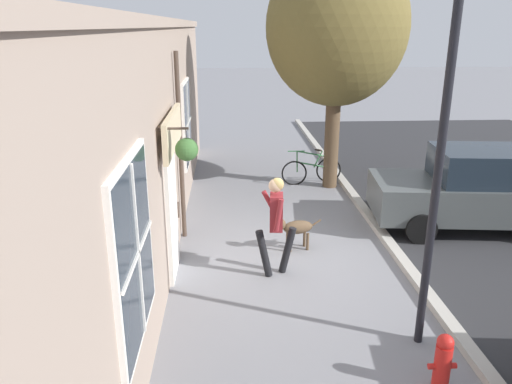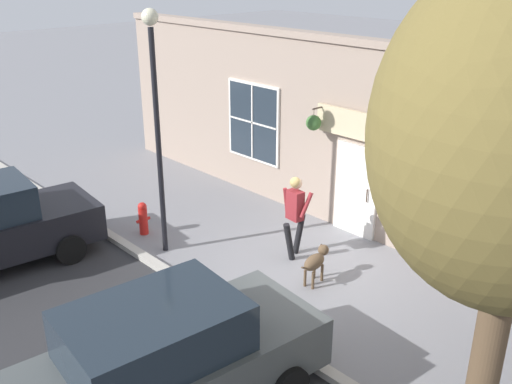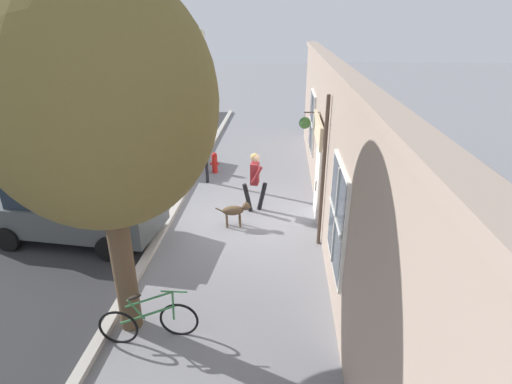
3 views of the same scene
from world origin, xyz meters
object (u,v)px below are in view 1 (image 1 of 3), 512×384
(dog_on_leash, at_px, (295,228))
(street_tree_by_curb, at_px, (337,31))
(parked_car_mid_block, at_px, (479,189))
(street_lamp, at_px, (446,108))
(leaning_bicycle, at_px, (311,170))
(fire_hydrant, at_px, (443,362))
(pedestrian_walking, at_px, (276,217))

(dog_on_leash, bearing_deg, street_tree_by_curb, 69.24)
(dog_on_leash, relative_size, parked_car_mid_block, 0.22)
(dog_on_leash, xyz_separation_m, street_lamp, (1.34, -3.08, 2.78))
(leaning_bicycle, height_order, parked_car_mid_block, parked_car_mid_block)
(street_tree_by_curb, xyz_separation_m, fire_hydrant, (-0.26, -8.00, -3.66))
(street_tree_by_curb, xyz_separation_m, street_lamp, (-0.15, -7.02, -0.81))
(parked_car_mid_block, height_order, street_lamp, street_lamp)
(street_tree_by_curb, bearing_deg, fire_hydrant, -91.83)
(street_lamp, bearing_deg, pedestrian_walking, 130.82)
(dog_on_leash, bearing_deg, leaning_bicycle, 76.44)
(leaning_bicycle, distance_m, street_lamp, 7.94)
(pedestrian_walking, relative_size, street_lamp, 0.36)
(fire_hydrant, bearing_deg, dog_on_leash, 106.90)
(fire_hydrant, bearing_deg, pedestrian_walking, 118.93)
(dog_on_leash, distance_m, street_lamp, 4.36)
(dog_on_leash, relative_size, leaning_bicycle, 0.58)
(leaning_bicycle, distance_m, fire_hydrant, 8.39)
(street_lamp, bearing_deg, dog_on_leash, 113.51)
(pedestrian_walking, height_order, fire_hydrant, pedestrian_walking)
(dog_on_leash, bearing_deg, street_lamp, -66.49)
(dog_on_leash, bearing_deg, pedestrian_walking, -114.96)
(dog_on_leash, bearing_deg, parked_car_mid_block, 12.32)
(dog_on_leash, height_order, street_lamp, street_lamp)
(street_tree_by_curb, xyz_separation_m, parked_car_mid_block, (2.57, -3.05, -3.17))
(pedestrian_walking, xyz_separation_m, leaning_bicycle, (1.50, 5.31, -0.70))
(pedestrian_walking, xyz_separation_m, street_tree_by_curb, (1.95, 4.93, 2.97))
(pedestrian_walking, height_order, dog_on_leash, pedestrian_walking)
(street_tree_by_curb, height_order, leaning_bicycle, street_tree_by_curb)
(pedestrian_walking, xyz_separation_m, dog_on_leash, (0.46, 0.99, -0.62))
(street_tree_by_curb, distance_m, fire_hydrant, 8.80)
(street_tree_by_curb, bearing_deg, pedestrian_walking, -111.63)
(leaning_bicycle, bearing_deg, street_lamp, -87.68)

